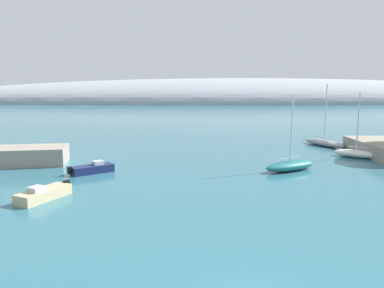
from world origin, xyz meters
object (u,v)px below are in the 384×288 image
at_px(sailboat_teal_outer_mooring, 290,165).
at_px(motorboat_navy_foreground, 92,169).
at_px(motorboat_sand_alongside_breakwater, 44,194).
at_px(sailboat_white_near_shore, 356,153).
at_px(sailboat_grey_mid_mooring, 324,142).

distance_m(sailboat_teal_outer_mooring, motorboat_navy_foreground, 20.98).
relative_size(motorboat_navy_foreground, motorboat_sand_alongside_breakwater, 0.89).
bearing_deg(sailboat_white_near_shore, sailboat_grey_mid_mooring, -46.38).
bearing_deg(motorboat_navy_foreground, sailboat_grey_mid_mooring, -6.06).
xyz_separation_m(sailboat_teal_outer_mooring, motorboat_sand_alongside_breakwater, (-22.65, -9.96, -0.12)).
bearing_deg(sailboat_grey_mid_mooring, motorboat_navy_foreground, -85.32).
distance_m(sailboat_white_near_shore, motorboat_sand_alongside_breakwater, 37.25).
xyz_separation_m(sailboat_white_near_shore, sailboat_grey_mid_mooring, (-0.77, 9.16, -0.04)).
bearing_deg(sailboat_teal_outer_mooring, sailboat_white_near_shore, 7.20).
bearing_deg(sailboat_grey_mid_mooring, motorboat_sand_alongside_breakwater, -75.30).
bearing_deg(motorboat_sand_alongside_breakwater, sailboat_white_near_shore, 144.46).
xyz_separation_m(sailboat_grey_mid_mooring, motorboat_sand_alongside_breakwater, (-32.23, -26.43, -0.06)).
xyz_separation_m(sailboat_white_near_shore, motorboat_navy_foreground, (-31.32, -8.01, -0.11)).
relative_size(sailboat_white_near_shore, sailboat_teal_outer_mooring, 1.02).
xyz_separation_m(sailboat_white_near_shore, sailboat_teal_outer_mooring, (-10.36, -7.31, 0.02)).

